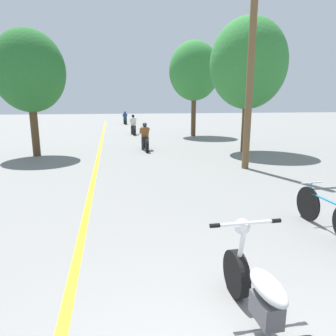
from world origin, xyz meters
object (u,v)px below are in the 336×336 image
(roadside_tree_left, at_px, (29,72))
(motorcycle_rider_lead, at_px, (145,140))
(bicycle_parked, at_px, (326,212))
(motorcycle_rider_mid, at_px, (133,127))
(roadside_tree_right_near, at_px, (248,64))
(roadside_tree_right_far, at_px, (194,71))
(utility_pole, at_px, (251,58))
(motorcycle_rider_far, at_px, (125,119))
(motorcycle_foreground, at_px, (264,301))

(roadside_tree_left, xyz_separation_m, motorcycle_rider_lead, (4.88, 0.77, -3.05))
(motorcycle_rider_lead, distance_m, bicycle_parked, 10.36)
(motorcycle_rider_mid, bearing_deg, roadside_tree_right_near, -62.09)
(roadside_tree_right_near, height_order, motorcycle_rider_lead, roadside_tree_right_near)
(roadside_tree_right_near, bearing_deg, motorcycle_rider_lead, 163.53)
(roadside_tree_right_far, height_order, motorcycle_rider_mid, roadside_tree_right_far)
(utility_pole, height_order, motorcycle_rider_far, utility_pole)
(roadside_tree_left, relative_size, bicycle_parked, 3.04)
(utility_pole, relative_size, roadside_tree_right_far, 1.16)
(motorcycle_foreground, height_order, motorcycle_rider_lead, motorcycle_rider_lead)
(roadside_tree_left, height_order, motorcycle_rider_far, roadside_tree_left)
(bicycle_parked, bearing_deg, motorcycle_rider_lead, 102.06)
(motorcycle_foreground, relative_size, motorcycle_rider_far, 0.93)
(roadside_tree_right_near, bearing_deg, bicycle_parked, -105.55)
(motorcycle_foreground, xyz_separation_m, motorcycle_rider_far, (0.13, 30.23, 0.12))
(utility_pole, relative_size, motorcycle_rider_far, 3.37)
(motorcycle_rider_lead, xyz_separation_m, bicycle_parked, (2.16, -10.13, -0.14))
(motorcycle_rider_mid, distance_m, motorcycle_rider_far, 10.62)
(roadside_tree_right_near, distance_m, motorcycle_rider_mid, 10.46)
(roadside_tree_left, relative_size, motorcycle_rider_far, 2.43)
(roadside_tree_right_near, xyz_separation_m, bicycle_parked, (-2.44, -8.77, -3.63))
(motorcycle_rider_far, bearing_deg, bicycle_parked, -85.43)
(utility_pole, relative_size, bicycle_parked, 4.21)
(roadside_tree_right_near, bearing_deg, roadside_tree_right_far, 94.70)
(roadside_tree_right_far, relative_size, motorcycle_rider_mid, 3.01)
(roadside_tree_left, height_order, motorcycle_rider_mid, roadside_tree_left)
(motorcycle_rider_lead, distance_m, motorcycle_rider_mid, 7.36)
(utility_pole, bearing_deg, roadside_tree_right_far, 84.68)
(roadside_tree_right_near, height_order, bicycle_parked, roadside_tree_right_near)
(roadside_tree_left, height_order, motorcycle_rider_lead, roadside_tree_left)
(motorcycle_rider_far, xyz_separation_m, bicycle_parked, (2.25, -28.11, -0.15))
(utility_pole, distance_m, roadside_tree_right_far, 10.54)
(motorcycle_rider_far, bearing_deg, utility_pole, -82.17)
(utility_pole, xyz_separation_m, roadside_tree_right_far, (0.98, 10.48, 0.58))
(motorcycle_foreground, distance_m, bicycle_parked, 3.18)
(motorcycle_rider_mid, relative_size, motorcycle_rider_far, 0.97)
(motorcycle_rider_far, bearing_deg, motorcycle_rider_mid, -89.64)
(roadside_tree_right_near, xyz_separation_m, roadside_tree_right_far, (-0.58, 7.00, 0.33))
(roadside_tree_right_near, bearing_deg, utility_pole, -114.04)
(utility_pole, height_order, motorcycle_foreground, utility_pole)
(roadside_tree_right_far, bearing_deg, motorcycle_rider_far, 108.44)
(motorcycle_rider_far, bearing_deg, roadside_tree_left, -104.37)
(motorcycle_foreground, xyz_separation_m, motorcycle_rider_lead, (0.21, 12.26, 0.11))
(bicycle_parked, bearing_deg, utility_pole, 80.46)
(roadside_tree_right_near, xyz_separation_m, roadside_tree_left, (-9.49, 0.59, -0.44))
(utility_pole, xyz_separation_m, motorcycle_foreground, (-3.26, -7.42, -3.35))
(bicycle_parked, bearing_deg, roadside_tree_right_near, 74.45)
(roadside_tree_right_far, relative_size, motorcycle_rider_lead, 2.97)
(utility_pole, bearing_deg, motorcycle_rider_far, 97.83)
(roadside_tree_right_far, distance_m, bicycle_parked, 16.37)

